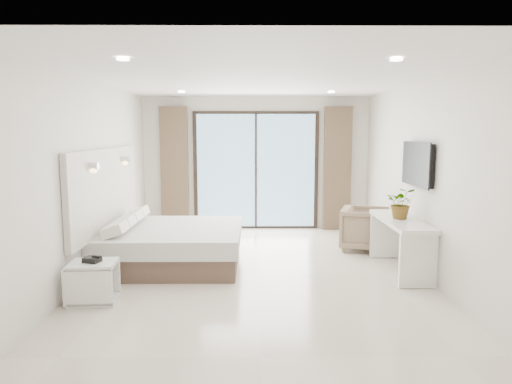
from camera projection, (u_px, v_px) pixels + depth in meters
ground at (258, 274)px, 6.46m from camera, size 6.20×6.20×0.00m
room_shell at (244, 159)px, 7.05m from camera, size 4.62×6.22×2.72m
bed at (172, 245)px, 6.90m from camera, size 2.03×1.93×0.71m
nightstand at (94, 282)px, 5.36m from camera, size 0.55×0.47×0.48m
phone at (92, 260)px, 5.32m from camera, size 0.22×0.19×0.06m
console_desk at (400, 233)px, 6.50m from camera, size 0.50×1.59×0.77m
plant at (402, 207)px, 6.45m from camera, size 0.53×0.56×0.35m
armchair at (366, 227)px, 7.73m from camera, size 0.93×0.96×0.80m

